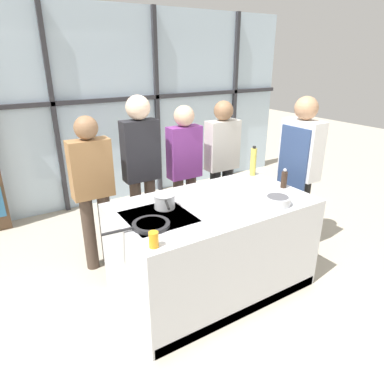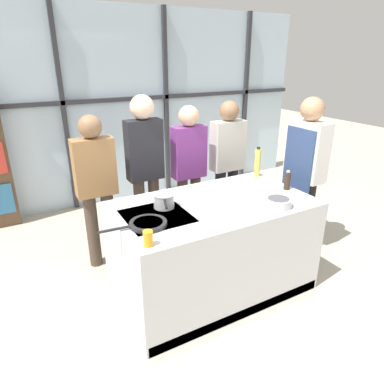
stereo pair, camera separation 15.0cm
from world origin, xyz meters
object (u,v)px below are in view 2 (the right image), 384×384
(white_plate, at_px, (235,188))
(pepper_grinder, at_px, (287,181))
(oil_bottle, at_px, (257,163))
(saucepan, at_px, (164,200))
(mixing_bowl, at_px, (278,202))
(spectator_center_left, at_px, (145,165))
(juice_glass_near, at_px, (148,238))
(spectator_center_right, at_px, (189,166))
(frying_pan, at_px, (147,224))
(chef, at_px, (304,168))
(spectator_far_left, at_px, (96,184))
(spectator_far_right, at_px, (227,160))

(white_plate, bearing_deg, pepper_grinder, -29.28)
(oil_bottle, height_order, pepper_grinder, oil_bottle)
(saucepan, distance_m, mixing_bowl, 0.99)
(white_plate, relative_size, oil_bottle, 0.68)
(spectator_center_left, height_order, saucepan, spectator_center_left)
(spectator_center_left, distance_m, juice_glass_near, 1.47)
(spectator_center_right, distance_m, saucepan, 1.09)
(spectator_center_right, height_order, white_plate, spectator_center_right)
(spectator_center_left, distance_m, frying_pan, 1.17)
(white_plate, bearing_deg, juice_glass_near, -152.95)
(chef, bearing_deg, spectator_far_left, 68.51)
(spectator_center_right, xyz_separation_m, white_plate, (0.09, -0.78, -0.03))
(oil_bottle, bearing_deg, spectator_far_right, 88.94)
(mixing_bowl, relative_size, oil_bottle, 0.71)
(frying_pan, relative_size, mixing_bowl, 2.29)
(spectator_far_right, bearing_deg, saucepan, 34.13)
(white_plate, xyz_separation_m, mixing_bowl, (0.09, -0.52, 0.03))
(spectator_far_right, bearing_deg, chef, 119.06)
(saucepan, xyz_separation_m, white_plate, (0.79, 0.06, -0.06))
(saucepan, relative_size, juice_glass_near, 2.90)
(saucepan, xyz_separation_m, juice_glass_near, (-0.36, -0.53, -0.01))
(spectator_center_right, xyz_separation_m, pepper_grinder, (0.54, -1.03, 0.05))
(chef, xyz_separation_m, spectator_far_left, (-2.06, 0.81, -0.07))
(spectator_far_right, xyz_separation_m, oil_bottle, (-0.01, -0.58, 0.12))
(frying_pan, bearing_deg, pepper_grinder, 2.17)
(spectator_center_left, bearing_deg, chef, 151.98)
(frying_pan, distance_m, white_plate, 1.09)
(spectator_far_right, distance_m, white_plate, 0.90)
(frying_pan, bearing_deg, chef, 7.98)
(spectator_far_left, xyz_separation_m, saucepan, (0.37, -0.84, 0.05))
(spectator_center_right, distance_m, spectator_far_right, 0.54)
(mixing_bowl, bearing_deg, saucepan, 152.34)
(white_plate, relative_size, pepper_grinder, 1.12)
(spectator_far_left, xyz_separation_m, oil_bottle, (1.60, -0.58, 0.14))
(mixing_bowl, distance_m, oil_bottle, 0.81)
(spectator_far_right, bearing_deg, mixing_bowl, 74.65)
(spectator_far_left, bearing_deg, saucepan, 114.14)
(spectator_far_left, xyz_separation_m, pepper_grinder, (1.61, -1.03, 0.07))
(spectator_far_right, height_order, saucepan, spectator_far_right)
(chef, distance_m, spectator_center_right, 1.28)
(frying_pan, bearing_deg, mixing_bowl, -10.64)
(spectator_far_left, distance_m, pepper_grinder, 1.91)
(spectator_far_right, distance_m, pepper_grinder, 1.03)
(spectator_center_left, xyz_separation_m, pepper_grinder, (1.07, -1.03, -0.05))
(spectator_center_right, height_order, pepper_grinder, spectator_center_right)
(spectator_center_left, relative_size, white_plate, 7.97)
(white_plate, bearing_deg, spectator_far_left, 146.27)
(spectator_center_left, bearing_deg, spectator_far_left, 0.00)
(chef, height_order, pepper_grinder, chef)
(chef, height_order, spectator_far_right, chef)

